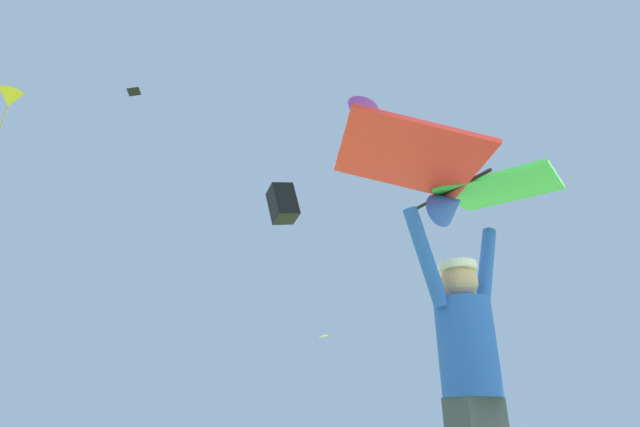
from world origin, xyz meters
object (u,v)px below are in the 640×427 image
object	(u,v)px
kite_flyer_person	(470,376)
distant_kite_black_low_left	(134,91)
held_stunt_kite	(456,181)
distant_kite_black_mid_left	(283,204)
distant_kite_yellow_low_right	(323,336)
distant_kite_yellow_mid_right	(10,99)
distant_kite_purple_high_right	(359,117)

from	to	relation	value
kite_flyer_person	distant_kite_black_low_left	world-z (taller)	distant_kite_black_low_left
held_stunt_kite	distant_kite_black_low_left	bearing A→B (deg)	88.46
distant_kite_black_mid_left	distant_kite_yellow_low_right	distance (m)	10.54
held_stunt_kite	distant_kite_yellow_low_right	xyz separation A→B (m)	(11.21, 19.48, 2.73)
distant_kite_yellow_mid_right	distant_kite_black_mid_left	size ratio (longest dim) A/B	1.80
distant_kite_black_low_left	distant_kite_yellow_low_right	bearing A→B (deg)	-30.08
kite_flyer_person	distant_kite_yellow_low_right	distance (m)	22.75
distant_kite_yellow_mid_right	distant_kite_black_mid_left	world-z (taller)	distant_kite_yellow_mid_right
kite_flyer_person	distant_kite_black_mid_left	distance (m)	14.32
distant_kite_black_low_left	distant_kite_black_mid_left	bearing A→B (deg)	-73.96
distant_kite_yellow_mid_right	distant_kite_black_mid_left	distance (m)	18.70
kite_flyer_person	distant_kite_yellow_mid_right	world-z (taller)	distant_kite_yellow_mid_right
held_stunt_kite	distant_kite_black_mid_left	world-z (taller)	distant_kite_black_mid_left
distant_kite_purple_high_right	distant_kite_black_mid_left	world-z (taller)	distant_kite_purple_high_right
distant_kite_yellow_mid_right	distant_kite_yellow_low_right	bearing A→B (deg)	-17.63
held_stunt_kite	distant_kite_yellow_low_right	size ratio (longest dim) A/B	2.82
distant_kite_black_low_left	distant_kite_black_mid_left	xyz separation A→B (m)	(3.98, -13.83, -12.49)
distant_kite_yellow_mid_right	distant_kite_purple_high_right	xyz separation A→B (m)	(11.22, -16.10, -6.66)
kite_flyer_person	distant_kite_purple_high_right	bearing A→B (deg)	55.76
distant_kite_purple_high_right	distant_kite_black_mid_left	size ratio (longest dim) A/B	1.73
held_stunt_kite	distant_kite_purple_high_right	world-z (taller)	distant_kite_purple_high_right
distant_kite_black_low_left	distant_kite_purple_high_right	xyz separation A→B (m)	(5.15, -16.92, -10.23)
distant_kite_black_low_left	distant_kite_yellow_low_right	xyz separation A→B (m)	(10.52, -6.09, -15.40)
distant_kite_yellow_mid_right	held_stunt_kite	bearing A→B (deg)	-77.73
distant_kite_yellow_low_right	distant_kite_black_mid_left	bearing A→B (deg)	-130.23
distant_kite_purple_high_right	distant_kite_yellow_low_right	distance (m)	13.14
held_stunt_kite	distant_kite_yellow_low_right	bearing A→B (deg)	60.08
distant_kite_yellow_mid_right	distant_kite_yellow_low_right	world-z (taller)	distant_kite_yellow_mid_right
distant_kite_black_mid_left	distant_kite_yellow_low_right	size ratio (longest dim) A/B	2.20
distant_kite_black_low_left	distant_kite_purple_high_right	world-z (taller)	distant_kite_black_low_left
distant_kite_purple_high_right	distant_kite_yellow_low_right	world-z (taller)	distant_kite_purple_high_right
kite_flyer_person	held_stunt_kite	xyz separation A→B (m)	(-0.00, -0.08, 1.23)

